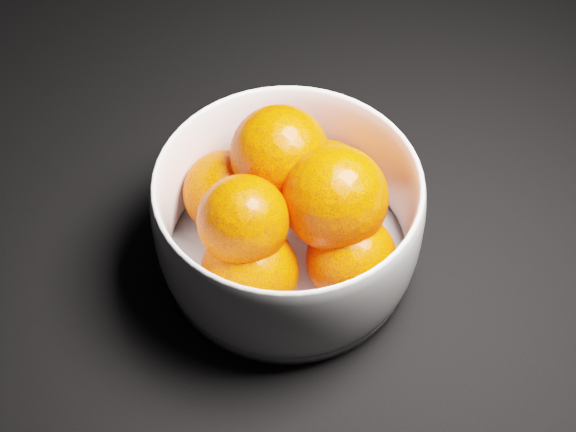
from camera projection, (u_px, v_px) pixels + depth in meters
name	position (u px, v px, depth m)	size (l,w,h in m)	color
bowl	(288.00, 220.00, 0.61)	(0.20, 0.20, 0.10)	white
orange_pile	(289.00, 208.00, 0.60)	(0.16, 0.17, 0.11)	#FF3F00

